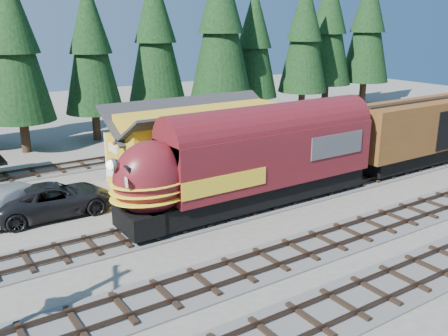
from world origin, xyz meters
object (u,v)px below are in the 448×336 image
locomotive (246,166)px  pickup_truck_a (54,199)px  boxcar (428,129)px  depot (205,136)px  pickup_truck_b (21,199)px

locomotive → pickup_truck_a: 11.00m
locomotive → boxcar: boxcar is taller
locomotive → depot: bearing=78.9°
boxcar → pickup_truck_b: bearing=167.2°
depot → locomotive: size_ratio=0.76×
pickup_truck_b → locomotive: bearing=-148.0°
boxcar → pickup_truck_a: size_ratio=2.20×
depot → boxcar: (15.64, -6.50, -0.20)m
depot → pickup_truck_b: 12.45m
locomotive → pickup_truck_b: size_ratio=2.54×
depot → boxcar: 16.93m
boxcar → pickup_truck_a: bearing=168.6°
locomotive → boxcar: size_ratio=1.14×
locomotive → pickup_truck_b: 12.83m
locomotive → pickup_truck_b: bearing=150.0°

